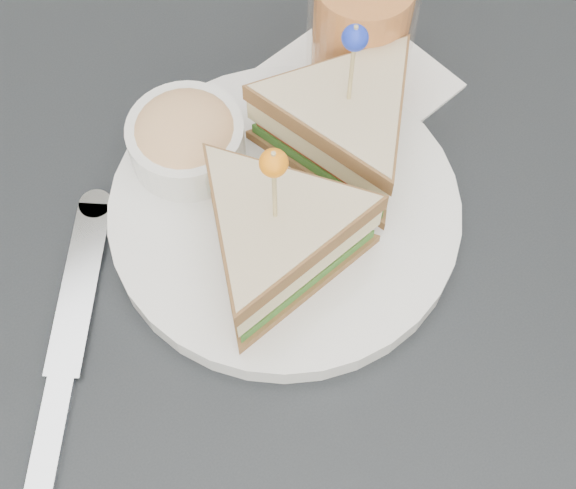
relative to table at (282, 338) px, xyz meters
The scene contains 4 objects.
table is the anchor object (origin of this frame).
plate_meal 0.13m from the table, 56.00° to the left, with size 0.30×0.30×0.14m.
cutlery_knife 0.17m from the table, behind, with size 0.14×0.21×0.01m.
drink_set 0.24m from the table, 45.44° to the left, with size 0.15×0.15×0.15m.
Camera 1 is at (-0.10, -0.19, 1.24)m, focal length 50.00 mm.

